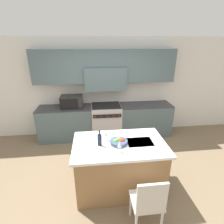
% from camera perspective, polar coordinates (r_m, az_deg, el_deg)
% --- Properties ---
extents(ground_plane, '(10.00, 10.00, 0.00)m').
position_cam_1_polar(ground_plane, '(3.72, 0.67, -21.14)').
color(ground_plane, '#7A664C').
extents(back_cabinetry, '(10.00, 0.46, 2.70)m').
position_cam_1_polar(back_cabinetry, '(4.86, -2.31, 10.57)').
color(back_cabinetry, silver).
rests_on(back_cabinetry, ground_plane).
extents(back_counter, '(3.68, 0.62, 0.92)m').
position_cam_1_polar(back_counter, '(4.97, -1.90, -3.01)').
color(back_counter, '#4C6066').
rests_on(back_counter, ground_plane).
extents(range_stove, '(0.80, 0.70, 0.95)m').
position_cam_1_polar(range_stove, '(4.94, -1.88, -2.96)').
color(range_stove, '#B7B7BC').
rests_on(range_stove, ground_plane).
extents(microwave, '(0.57, 0.39, 0.32)m').
position_cam_1_polar(microwave, '(4.76, -12.99, 3.34)').
color(microwave, black).
rests_on(microwave, back_counter).
extents(kitchen_island, '(1.58, 0.98, 0.94)m').
position_cam_1_polar(kitchen_island, '(3.30, 2.35, -16.99)').
color(kitchen_island, olive).
rests_on(kitchen_island, ground_plane).
extents(island_chair, '(0.42, 0.40, 0.94)m').
position_cam_1_polar(island_chair, '(2.69, 11.77, -26.76)').
color(island_chair, beige).
rests_on(island_chair, ground_plane).
extents(wine_bottle, '(0.07, 0.07, 0.28)m').
position_cam_1_polar(wine_bottle, '(2.93, -4.08, -8.96)').
color(wine_bottle, black).
rests_on(wine_bottle, kitchen_island).
extents(wine_glass_near, '(0.07, 0.07, 0.20)m').
position_cam_1_polar(wine_glass_near, '(2.73, 2.52, -10.51)').
color(wine_glass_near, white).
rests_on(wine_glass_near, kitchen_island).
extents(wine_glass_far, '(0.07, 0.07, 0.20)m').
position_cam_1_polar(wine_glass_far, '(3.05, -1.99, -6.92)').
color(wine_glass_far, white).
rests_on(wine_glass_far, kitchen_island).
extents(fruit_bowl, '(0.30, 0.30, 0.10)m').
position_cam_1_polar(fruit_bowl, '(3.00, 2.25, -9.64)').
color(fruit_bowl, '#384C6B').
rests_on(fruit_bowl, kitchen_island).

